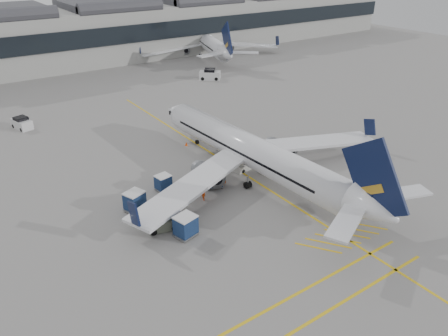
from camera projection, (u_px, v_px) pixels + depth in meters
ground at (204, 236)px, 38.59m from camera, size 220.00×220.00×0.00m
terminal at (14, 39)px, 88.55m from camera, size 200.00×20.45×12.40m
apron_markings at (231, 165)px, 50.99m from camera, size 0.25×60.00×0.01m
airliner_main at (254, 153)px, 47.41m from camera, size 33.14×36.27×9.64m
airliner_far at (208, 43)px, 101.97m from camera, size 31.95×35.43×9.72m
belt_loader at (246, 162)px, 50.39m from camera, size 5.16×2.37×2.05m
baggage_cart_a at (214, 179)px, 46.04m from camera, size 2.13×1.97×1.81m
baggage_cart_b at (163, 182)px, 45.51m from camera, size 1.78×1.55×1.69m
baggage_cart_c at (135, 201)px, 41.87m from camera, size 2.30×2.10×1.99m
baggage_cart_d at (186, 225)px, 38.13m from camera, size 2.24×2.00×2.01m
ramp_agent_a at (204, 193)px, 43.78m from camera, size 0.62×0.69×1.59m
ramp_agent_b at (223, 177)px, 46.74m from camera, size 0.92×0.83×1.55m
pushback_tug at (162, 222)px, 39.29m from camera, size 2.94×2.17×1.48m
safety_cone_nose at (186, 144)px, 55.99m from camera, size 0.38×0.38×0.52m
safety_cone_engine at (297, 158)px, 52.21m from camera, size 0.37×0.37×0.51m
service_van_mid at (22, 123)px, 61.14m from camera, size 2.49×3.61×1.69m
service_van_right at (210, 75)px, 83.83m from camera, size 4.33×4.05×2.04m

